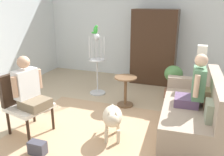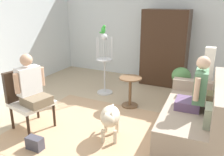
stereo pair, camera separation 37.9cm
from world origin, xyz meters
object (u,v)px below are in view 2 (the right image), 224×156
at_px(person_on_armchair, 31,85).
at_px(parrot, 103,30).
at_px(potted_plant, 181,82).
at_px(handbag, 35,143).
at_px(round_end_table, 130,90).
at_px(bird_cage_stand, 105,66).
at_px(armchair, 27,95).
at_px(couch, 196,116).
at_px(armoire_cabinet, 165,48).
at_px(column_lamp, 207,80).
at_px(person_on_couch, 197,89).
at_px(dog, 110,117).

bearing_deg(person_on_armchair, parrot, 81.48).
xyz_separation_m(potted_plant, handbag, (-1.54, -2.66, -0.33)).
bearing_deg(round_end_table, bird_cage_stand, 152.20).
height_order(armchair, potted_plant, armchair).
bearing_deg(parrot, handbag, -86.85).
height_order(couch, armchair, armchair).
distance_m(round_end_table, parrot, 1.43).
height_order(potted_plant, armoire_cabinet, armoire_cabinet).
bearing_deg(round_end_table, potted_plant, 38.67).
distance_m(armchair, column_lamp, 3.29).
relative_size(column_lamp, armoire_cabinet, 0.67).
bearing_deg(column_lamp, person_on_couch, -93.41).
height_order(bird_cage_stand, column_lamp, bird_cage_stand).
height_order(round_end_table, parrot, parrot).
bearing_deg(bird_cage_stand, column_lamp, 2.26).
relative_size(round_end_table, dog, 0.82).
bearing_deg(armchair, couch, 19.48).
relative_size(couch, column_lamp, 1.49).
height_order(person_on_armchair, round_end_table, person_on_armchair).
bearing_deg(armoire_cabinet, armchair, -115.58).
distance_m(armchair, person_on_couch, 2.73).
relative_size(parrot, handbag, 0.73).
height_order(couch, round_end_table, couch).
relative_size(person_on_couch, armoire_cabinet, 0.45).
relative_size(dog, parrot, 4.07).
relative_size(person_on_couch, potted_plant, 1.13).
bearing_deg(round_end_table, dog, -82.17).
xyz_separation_m(person_on_armchair, round_end_table, (1.10, 1.52, -0.42)).
bearing_deg(armoire_cabinet, couch, -63.66).
bearing_deg(parrot, armoire_cabinet, 49.76).
relative_size(round_end_table, potted_plant, 0.82).
bearing_deg(round_end_table, handbag, -108.99).
xyz_separation_m(person_on_couch, person_on_armchair, (-2.41, -0.93, -0.01)).
distance_m(armchair, potted_plant, 3.03).
bearing_deg(parrot, potted_plant, 9.06).
bearing_deg(couch, parrot, 155.66).
height_order(person_on_couch, person_on_armchair, person_on_couch).
xyz_separation_m(bird_cage_stand, handbag, (0.11, -2.40, -0.55)).
distance_m(round_end_table, potted_plant, 1.10).
bearing_deg(handbag, parrot, 93.15).
height_order(round_end_table, potted_plant, potted_plant).
distance_m(couch, person_on_couch, 0.47).
distance_m(column_lamp, armoire_cabinet, 1.65).
distance_m(armchair, dog, 1.47).
xyz_separation_m(person_on_armchair, potted_plant, (1.96, 2.20, -0.35)).
relative_size(person_on_armchair, armoire_cabinet, 0.43).
bearing_deg(bird_cage_stand, handbag, -87.29).
relative_size(couch, round_end_table, 3.01).
bearing_deg(couch, person_on_couch, -146.64).
height_order(dog, armoire_cabinet, armoire_cabinet).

